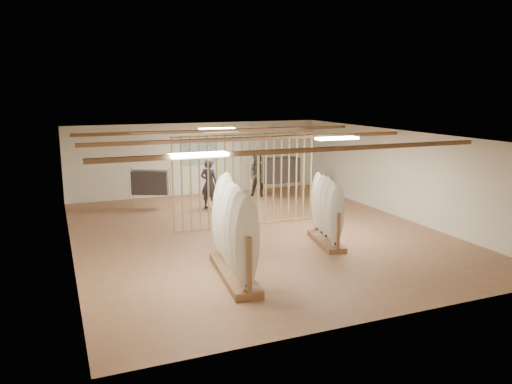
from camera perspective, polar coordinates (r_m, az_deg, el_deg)
name	(u,v)px	position (r m, az deg, el deg)	size (l,w,h in m)	color
floor	(256,233)	(14.43, 0.00, -4.67)	(12.00, 12.00, 0.00)	#A2704E
ceiling	(256,136)	(13.92, 0.00, 6.47)	(12.00, 12.00, 0.00)	gray
wall_back	(198,159)	(19.72, -6.66, 3.80)	(12.00, 12.00, 0.00)	white
wall_front	(387,244)	(9.01, 14.74, -5.82)	(12.00, 12.00, 0.00)	white
wall_left	(68,199)	(13.09, -20.69, -0.81)	(12.00, 12.00, 0.00)	white
wall_right	(400,174)	(16.64, 16.15, 1.99)	(12.00, 12.00, 0.00)	white
ceiling_slats	(256,138)	(13.92, 0.00, 6.14)	(9.50, 6.12, 0.10)	brown
light_panels	(256,138)	(13.92, 0.00, 6.22)	(1.20, 0.35, 0.06)	white
bamboo_partition	(246,180)	(14.84, -1.17, 1.33)	(4.45, 0.05, 2.78)	tan
poster	(198,154)	(19.67, -6.66, 4.37)	(1.40, 0.03, 0.90)	teal
rack_left	(234,245)	(10.89, -2.56, -6.10)	(0.87, 2.70, 2.14)	brown
rack_right	(327,222)	(13.42, 8.08, -3.38)	(0.83, 1.91, 1.76)	brown
clothing_rack_a	(150,183)	(17.47, -12.04, 1.03)	(1.25, 0.81, 1.42)	silver
clothing_rack_b	(281,170)	(18.83, 2.86, 2.49)	(1.54, 0.48, 1.65)	silver
shopper_a	(209,181)	(17.19, -5.38, 1.30)	(0.72, 0.49, 1.98)	#2A2830
shopper_b	(258,172)	(19.01, 0.28, 2.27)	(0.93, 0.73, 1.93)	#39322C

